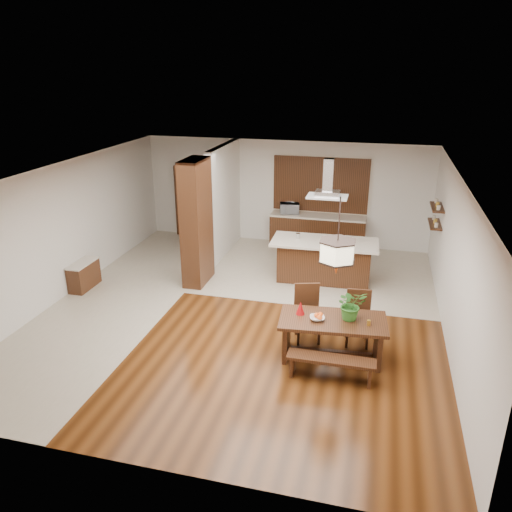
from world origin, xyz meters
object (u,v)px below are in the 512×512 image
(dining_table, at_px, (332,330))
(island_cup, at_px, (344,242))
(dining_chair_right, at_px, (358,319))
(dining_chair_left, at_px, (308,314))
(microwave, at_px, (289,208))
(hallway_console, at_px, (84,275))
(pendant_lantern, at_px, (338,237))
(kitchen_island, at_px, (324,260))
(dining_bench, at_px, (331,368))
(range_hood, at_px, (328,178))
(foliage_plant, at_px, (351,305))
(fruit_bowl, at_px, (317,318))

(dining_table, height_order, island_cup, island_cup)
(dining_table, distance_m, dining_chair_right, 0.72)
(dining_chair_left, xyz_separation_m, microwave, (-1.30, 5.03, 0.56))
(hallway_console, xyz_separation_m, pendant_lantern, (5.81, -1.55, 1.93))
(kitchen_island, height_order, island_cup, island_cup)
(island_cup, bearing_deg, dining_bench, -87.43)
(range_hood, bearing_deg, microwave, 119.51)
(foliage_plant, bearing_deg, hallway_console, 166.50)
(dining_chair_right, bearing_deg, pendant_lantern, -128.89)
(dining_table, bearing_deg, pendant_lantern, 0.00)
(kitchen_island, bearing_deg, island_cup, -14.02)
(foliage_plant, bearing_deg, fruit_bowl, -162.21)
(dining_table, relative_size, fruit_bowl, 7.55)
(dining_chair_right, distance_m, kitchen_island, 2.88)
(dining_bench, bearing_deg, range_hood, 98.64)
(dining_bench, bearing_deg, dining_chair_left, 115.74)
(microwave, bearing_deg, dining_bench, -87.98)
(kitchen_island, relative_size, microwave, 4.81)
(range_hood, distance_m, island_cup, 1.48)
(dining_table, xyz_separation_m, island_cup, (-0.11, 3.22, 0.50))
(dining_bench, xyz_separation_m, dining_chair_right, (0.34, 1.25, 0.30))
(island_cup, bearing_deg, dining_table, -87.96)
(dining_chair_left, bearing_deg, range_hood, 74.10)
(fruit_bowl, bearing_deg, island_cup, 87.46)
(pendant_lantern, bearing_deg, dining_chair_left, 134.48)
(fruit_bowl, height_order, microwave, microwave)
(kitchen_island, bearing_deg, pendant_lantern, -82.46)
(foliage_plant, relative_size, island_cup, 4.97)
(hallway_console, xyz_separation_m, foliage_plant, (6.09, -1.46, 0.71))
(pendant_lantern, xyz_separation_m, fruit_bowl, (-0.26, -0.09, -1.46))
(pendant_lantern, xyz_separation_m, foliage_plant, (0.28, 0.08, -1.22))
(dining_bench, xyz_separation_m, dining_chair_left, (-0.56, 1.16, 0.33))
(fruit_bowl, bearing_deg, hallway_console, 163.56)
(microwave, bearing_deg, dining_table, -86.69)
(dining_chair_right, distance_m, pendant_lantern, 1.88)
(dining_bench, relative_size, dining_chair_left, 1.35)
(dining_bench, distance_m, dining_chair_right, 1.33)
(dining_chair_left, relative_size, foliage_plant, 1.94)
(foliage_plant, bearing_deg, dining_chair_right, 76.70)
(dining_chair_right, distance_m, island_cup, 2.74)
(fruit_bowl, xyz_separation_m, island_cup, (0.15, 3.31, 0.26))
(dining_chair_right, distance_m, fruit_bowl, 0.99)
(foliage_plant, xyz_separation_m, island_cup, (-0.40, 3.14, 0.02))
(kitchen_island, height_order, range_hood, range_hood)
(hallway_console, bearing_deg, dining_bench, -20.55)
(dining_table, relative_size, range_hood, 2.10)
(range_hood, bearing_deg, kitchen_island, -90.00)
(dining_chair_left, bearing_deg, microwave, 87.72)
(foliage_plant, xyz_separation_m, fruit_bowl, (-0.54, -0.17, -0.24))
(range_hood, height_order, microwave, range_hood)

